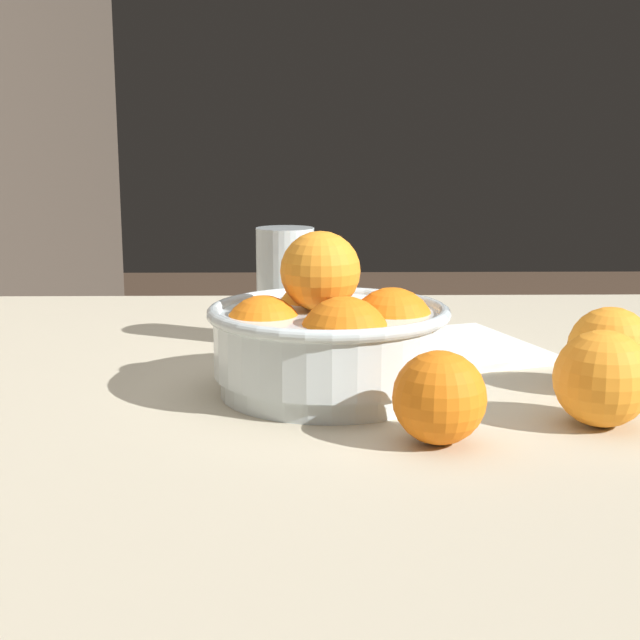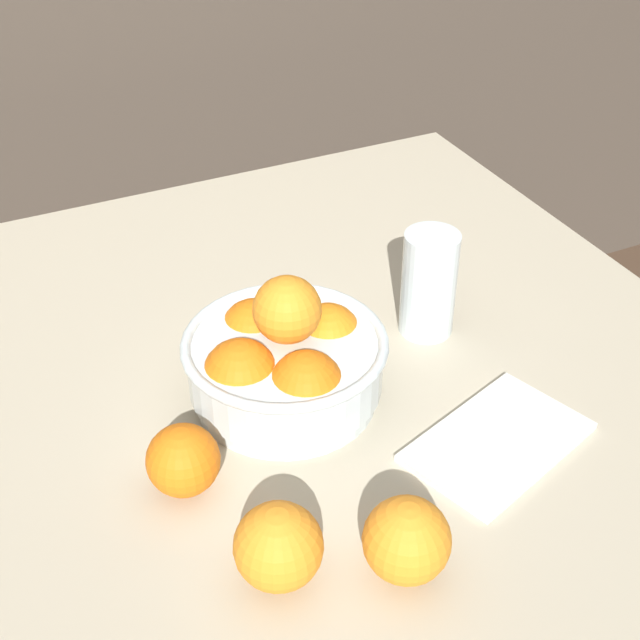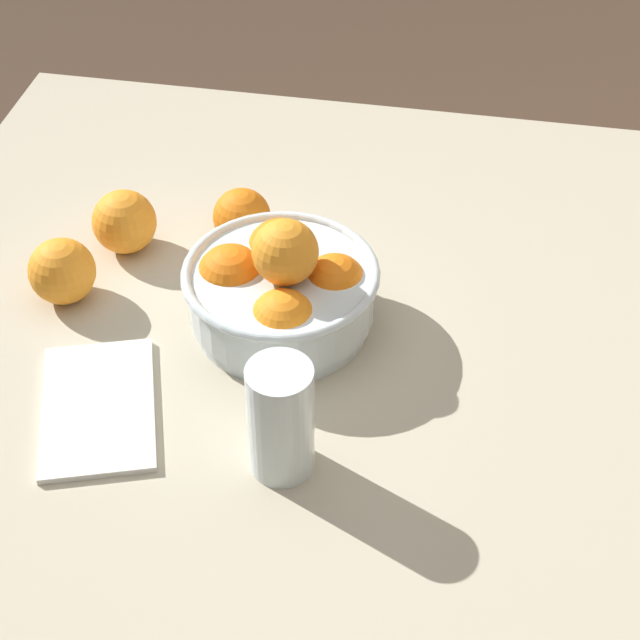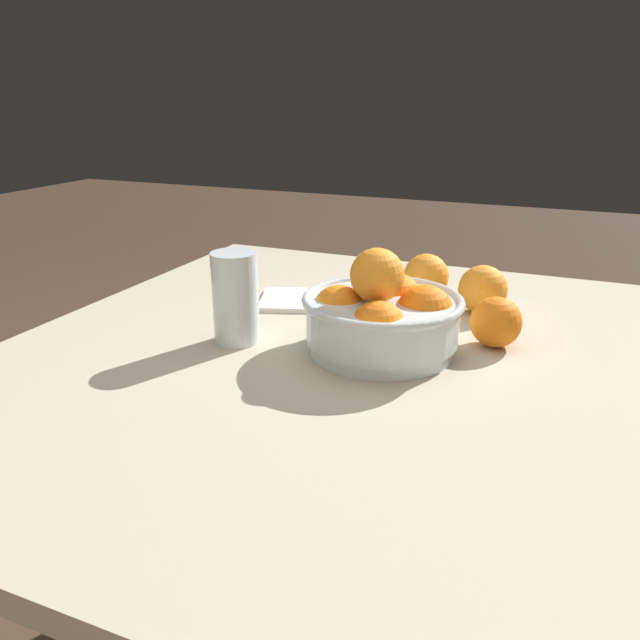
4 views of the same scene
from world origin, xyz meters
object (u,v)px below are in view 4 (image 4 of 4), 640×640
orange_loose_aside (426,276)px  orange_loose_near_bowl (483,290)px  fruit_bowl (383,316)px  juice_glass (236,301)px  orange_loose_front (496,322)px

orange_loose_aside → orange_loose_near_bowl: bearing=158.1°
fruit_bowl → juice_glass: bearing=12.1°
orange_loose_near_bowl → orange_loose_front: bearing=106.2°
fruit_bowl → orange_loose_front: size_ratio=3.06×
juice_glass → orange_loose_aside: (-0.21, -0.31, -0.02)m
orange_loose_near_bowl → orange_loose_aside: size_ratio=1.01×
juice_glass → orange_loose_near_bowl: size_ratio=1.67×
orange_loose_front → fruit_bowl: bearing=29.6°
juice_glass → orange_loose_front: juice_glass is taller
fruit_bowl → orange_loose_near_bowl: (-0.10, -0.22, -0.01)m
fruit_bowl → orange_loose_near_bowl: bearing=-114.9°
orange_loose_aside → juice_glass: bearing=56.1°
juice_glass → orange_loose_front: size_ratio=1.82×
orange_loose_near_bowl → orange_loose_front: 0.15m
fruit_bowl → orange_loose_near_bowl: size_ratio=2.79×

